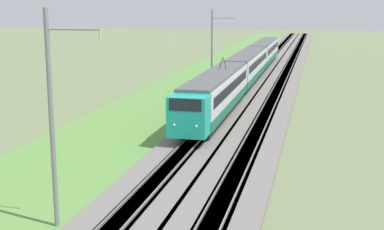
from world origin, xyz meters
The scene contains 8 objects.
ballast_main centered at (50.00, 0.00, 0.15)m, with size 240.00×4.40×0.30m.
ballast_adjacent centered at (50.00, -4.16, 0.15)m, with size 240.00×4.40×0.30m.
track_main centered at (50.00, 0.00, 0.16)m, with size 240.00×1.57×0.45m.
track_adjacent centered at (50.00, -4.16, 0.16)m, with size 240.00×1.57×0.45m.
grass_verge centered at (50.00, 6.04, 0.06)m, with size 240.00×11.08×0.12m.
passenger_train centered at (51.76, 0.00, 2.42)m, with size 64.88×2.84×5.16m.
catenary_mast_near centered at (5.75, 2.63, 5.07)m, with size 0.22×2.56×9.84m.
catenary_mast_mid centered at (42.02, 2.63, 4.85)m, with size 0.22×2.56×9.41m.
Camera 1 is at (-14.95, -8.45, 9.97)m, focal length 50.00 mm.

